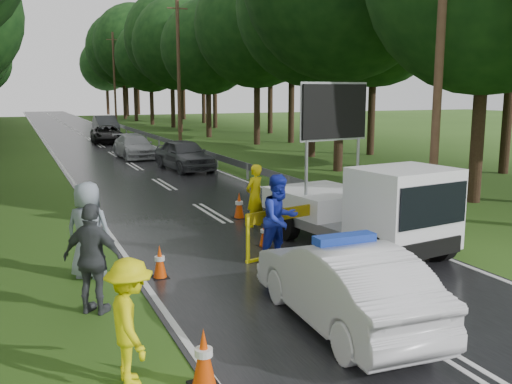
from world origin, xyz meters
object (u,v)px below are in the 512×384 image
barrier (294,218)px  queue_car_fourth (106,125)px  work_truck (366,208)px  civilian (280,219)px  officer (255,196)px  queue_car_second (134,146)px  police_sedan (343,285)px  queue_car_third (107,134)px  queue_car_first (184,155)px

barrier → queue_car_fourth: size_ratio=0.54×
work_truck → civilian: (-2.24, 0.01, -0.07)m
officer → queue_car_second: 18.06m
officer → civilian: size_ratio=0.89×
police_sedan → barrier: size_ratio=1.58×
queue_car_second → barrier: bearing=-93.8°
work_truck → queue_car_fourth: bearing=82.2°
queue_car_second → queue_car_third: (0.00, 9.99, -0.01)m
queue_car_first → queue_car_third: 16.03m
civilian → queue_car_third: size_ratio=0.44×
civilian → queue_car_third: bearing=73.5°
officer → queue_car_first: officer is taller
work_truck → civilian: size_ratio=2.60×
police_sedan → queue_car_fourth: bearing=-90.8°
officer → queue_car_first: 12.14m
work_truck → queue_car_second: size_ratio=1.16×
barrier → queue_car_second: 20.89m
officer → civilian: (-0.82, -3.33, 0.11)m
officer → queue_car_third: 28.04m
civilian → barrier: bearing=24.9°
civilian → queue_car_first: size_ratio=0.46×
police_sedan → barrier: bearing=-103.0°
queue_car_third → queue_car_fourth: bearing=85.6°
work_truck → barrier: 1.72m
civilian → queue_car_first: bearing=67.1°
officer → barrier: bearing=57.4°
police_sedan → queue_car_second: (1.60, 24.88, -0.05)m
police_sedan → civilian: (0.53, 3.50, 0.30)m
work_truck → queue_car_third: (-1.17, 31.38, -0.44)m
officer → police_sedan: bearing=50.4°
work_truck → queue_car_third: work_truck is taller
queue_car_first → queue_car_second: 6.12m
queue_car_third → work_truck: bearing=-84.3°
barrier → officer: (0.21, 2.83, 0.03)m
queue_car_first → queue_car_fourth: (-0.00, 24.43, 0.07)m
queue_car_third → queue_car_fourth: 8.53m
queue_car_fourth → queue_car_third: bearing=-97.6°
work_truck → officer: work_truck is taller
queue_car_second → civilian: bearing=-95.4°
police_sedan → queue_car_second: size_ratio=0.95×
barrier → queue_car_first: bearing=70.5°
officer → queue_car_second: officer is taller
queue_car_third → officer: bearing=-86.9°
police_sedan → queue_car_second: 24.93m
police_sedan → queue_car_third: 34.90m
queue_car_third → police_sedan: bearing=-89.0°
work_truck → queue_car_fourth: (0.02, 39.82, -0.26)m
police_sedan → queue_car_first: 19.09m
officer → civilian: civilian is taller
civilian → queue_car_fourth: (2.26, 39.81, -0.18)m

